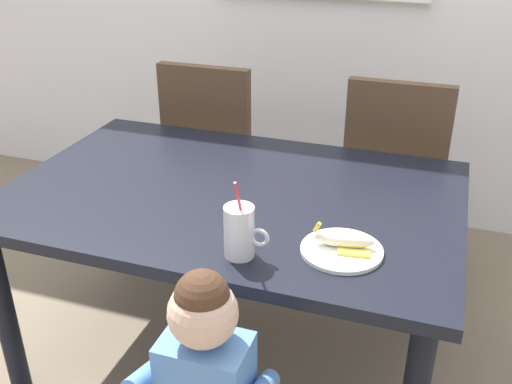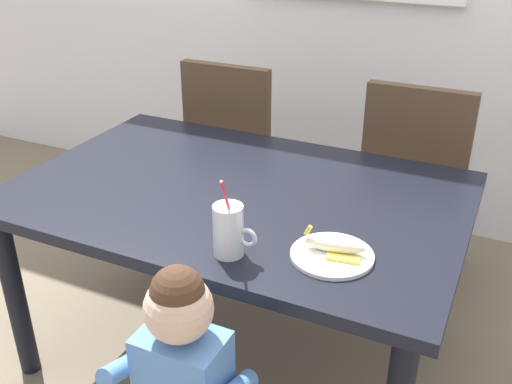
{
  "view_description": "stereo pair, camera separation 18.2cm",
  "coord_description": "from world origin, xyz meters",
  "px_view_note": "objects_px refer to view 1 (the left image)",
  "views": [
    {
      "loc": [
        0.64,
        -1.64,
        1.59
      ],
      "look_at": [
        0.12,
        -0.1,
        0.77
      ],
      "focal_mm": 40.89,
      "sensor_mm": 36.0,
      "label": 1
    },
    {
      "loc": [
        0.81,
        -1.57,
        1.59
      ],
      "look_at": [
        0.12,
        -0.1,
        0.77
      ],
      "focal_mm": 40.89,
      "sensor_mm": 36.0,
      "label": 2
    }
  ],
  "objects_px": {
    "dining_chair_left": "(216,148)",
    "peeled_banana": "(344,240)",
    "toddler_standing": "(206,377)",
    "snack_plate": "(342,250)",
    "dining_table": "(233,212)",
    "dining_chair_right": "(395,169)",
    "milk_cup": "(240,234)"
  },
  "relations": [
    {
      "from": "dining_chair_right",
      "to": "peeled_banana",
      "type": "height_order",
      "value": "dining_chair_right"
    },
    {
      "from": "dining_table",
      "to": "dining_chair_right",
      "type": "height_order",
      "value": "dining_chair_right"
    },
    {
      "from": "peeled_banana",
      "to": "snack_plate",
      "type": "bearing_deg",
      "value": -105.2
    },
    {
      "from": "toddler_standing",
      "to": "snack_plate",
      "type": "bearing_deg",
      "value": 56.75
    },
    {
      "from": "dining_chair_right",
      "to": "toddler_standing",
      "type": "distance_m",
      "value": 1.42
    },
    {
      "from": "dining_chair_left",
      "to": "peeled_banana",
      "type": "height_order",
      "value": "dining_chair_left"
    },
    {
      "from": "toddler_standing",
      "to": "snack_plate",
      "type": "relative_size",
      "value": 3.64
    },
    {
      "from": "milk_cup",
      "to": "peeled_banana",
      "type": "bearing_deg",
      "value": 24.11
    },
    {
      "from": "dining_chair_right",
      "to": "snack_plate",
      "type": "relative_size",
      "value": 4.17
    },
    {
      "from": "dining_chair_left",
      "to": "snack_plate",
      "type": "bearing_deg",
      "value": 128.75
    },
    {
      "from": "dining_chair_left",
      "to": "milk_cup",
      "type": "relative_size",
      "value": 3.9
    },
    {
      "from": "dining_table",
      "to": "snack_plate",
      "type": "relative_size",
      "value": 6.56
    },
    {
      "from": "milk_cup",
      "to": "snack_plate",
      "type": "xyz_separation_m",
      "value": [
        0.26,
        0.11,
        -0.06
      ]
    },
    {
      "from": "dining_table",
      "to": "milk_cup",
      "type": "distance_m",
      "value": 0.43
    },
    {
      "from": "dining_chair_left",
      "to": "toddler_standing",
      "type": "relative_size",
      "value": 1.15
    },
    {
      "from": "snack_plate",
      "to": "peeled_banana",
      "type": "distance_m",
      "value": 0.03
    },
    {
      "from": "toddler_standing",
      "to": "milk_cup",
      "type": "bearing_deg",
      "value": 91.98
    },
    {
      "from": "dining_chair_right",
      "to": "dining_table",
      "type": "bearing_deg",
      "value": 57.72
    },
    {
      "from": "dining_table",
      "to": "dining_chair_left",
      "type": "bearing_deg",
      "value": 116.77
    },
    {
      "from": "dining_chair_right",
      "to": "milk_cup",
      "type": "distance_m",
      "value": 1.18
    },
    {
      "from": "toddler_standing",
      "to": "snack_plate",
      "type": "height_order",
      "value": "toddler_standing"
    },
    {
      "from": "dining_chair_left",
      "to": "milk_cup",
      "type": "bearing_deg",
      "value": 115.79
    },
    {
      "from": "snack_plate",
      "to": "dining_chair_left",
      "type": "bearing_deg",
      "value": 128.75
    },
    {
      "from": "dining_chair_left",
      "to": "peeled_banana",
      "type": "xyz_separation_m",
      "value": [
        0.79,
        -0.97,
        0.2
      ]
    },
    {
      "from": "toddler_standing",
      "to": "peeled_banana",
      "type": "xyz_separation_m",
      "value": [
        0.26,
        0.4,
        0.22
      ]
    },
    {
      "from": "milk_cup",
      "to": "dining_chair_right",
      "type": "bearing_deg",
      "value": 74.6
    },
    {
      "from": "toddler_standing",
      "to": "peeled_banana",
      "type": "height_order",
      "value": "toddler_standing"
    },
    {
      "from": "toddler_standing",
      "to": "peeled_banana",
      "type": "bearing_deg",
      "value": 57.25
    },
    {
      "from": "dining_chair_left",
      "to": "dining_chair_right",
      "type": "bearing_deg",
      "value": -178.25
    },
    {
      "from": "dining_chair_left",
      "to": "toddler_standing",
      "type": "distance_m",
      "value": 1.47
    },
    {
      "from": "dining_chair_right",
      "to": "toddler_standing",
      "type": "bearing_deg",
      "value": 77.96
    },
    {
      "from": "milk_cup",
      "to": "peeled_banana",
      "type": "distance_m",
      "value": 0.29
    }
  ]
}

